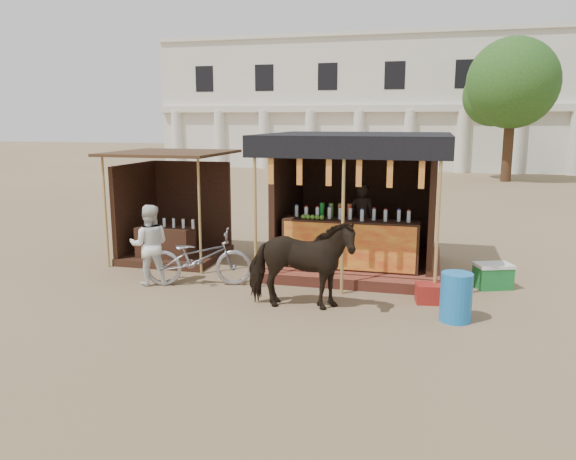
# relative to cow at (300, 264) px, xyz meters

# --- Properties ---
(ground) EXTENTS (120.00, 120.00, 0.00)m
(ground) POSITION_rel_cow_xyz_m (-0.48, -0.57, -0.75)
(ground) COLOR #846B4C
(ground) RESTS_ON ground
(main_stall) EXTENTS (3.60, 3.61, 2.78)m
(main_stall) POSITION_rel_cow_xyz_m (0.53, 2.78, 0.27)
(main_stall) COLOR brown
(main_stall) RESTS_ON ground
(secondary_stall) EXTENTS (2.40, 2.40, 2.38)m
(secondary_stall) POSITION_rel_cow_xyz_m (-3.64, 2.67, 0.10)
(secondary_stall) COLOR #381F14
(secondary_stall) RESTS_ON ground
(cow) EXTENTS (1.86, 0.99, 1.51)m
(cow) POSITION_rel_cow_xyz_m (0.00, 0.00, 0.00)
(cow) COLOR black
(cow) RESTS_ON ground
(motorbike) EXTENTS (2.10, 1.22, 1.04)m
(motorbike) POSITION_rel_cow_xyz_m (-2.15, 0.84, -0.23)
(motorbike) COLOR #9A99A2
(motorbike) RESTS_ON ground
(bystander) EXTENTS (0.89, 0.80, 1.52)m
(bystander) POSITION_rel_cow_xyz_m (-3.05, 0.67, 0.00)
(bystander) COLOR white
(bystander) RESTS_ON ground
(blue_barrel) EXTENTS (0.50, 0.50, 0.76)m
(blue_barrel) POSITION_rel_cow_xyz_m (2.44, 0.06, -0.38)
(blue_barrel) COLOR #186DBA
(blue_barrel) RESTS_ON ground
(red_crate) EXTENTS (0.47, 0.43, 0.32)m
(red_crate) POSITION_rel_cow_xyz_m (2.03, 0.86, -0.59)
(red_crate) COLOR maroon
(red_crate) RESTS_ON ground
(cooler) EXTENTS (0.76, 0.64, 0.46)m
(cooler) POSITION_rel_cow_xyz_m (3.17, 2.03, -0.52)
(cooler) COLOR #1A7531
(cooler) RESTS_ON ground
(background_building) EXTENTS (26.00, 7.45, 8.18)m
(background_building) POSITION_rel_cow_xyz_m (-2.48, 29.37, 3.23)
(background_building) COLOR silver
(background_building) RESTS_ON ground
(tree) EXTENTS (4.50, 4.40, 7.00)m
(tree) POSITION_rel_cow_xyz_m (5.33, 21.57, 3.88)
(tree) COLOR #382314
(tree) RESTS_ON ground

